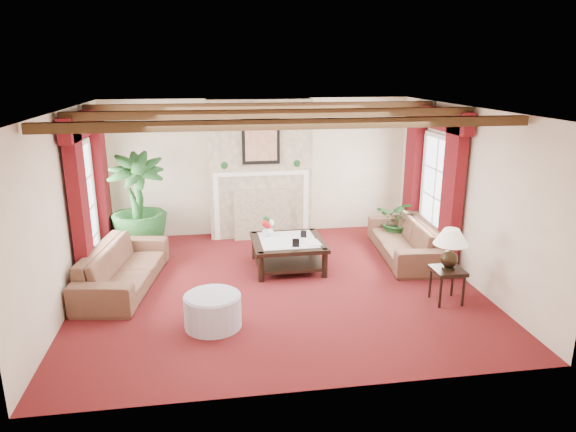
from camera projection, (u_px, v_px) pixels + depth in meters
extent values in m
plane|color=#4C0D13|center=(278.00, 285.00, 8.01)|extent=(6.00, 6.00, 0.00)
plane|color=white|center=(277.00, 109.00, 7.26)|extent=(6.00, 6.00, 0.00)
cube|color=beige|center=(259.00, 167.00, 10.25)|extent=(6.00, 0.02, 2.70)
cube|color=beige|center=(66.00, 210.00, 7.20)|extent=(0.02, 5.50, 2.70)
cube|color=beige|center=(466.00, 194.00, 8.07)|extent=(0.02, 5.50, 2.70)
imported|color=#330E19|center=(123.00, 260.00, 7.84)|extent=(2.45, 1.36, 0.88)
imported|color=#330E19|center=(405.00, 233.00, 9.12)|extent=(2.33, 1.04, 0.87)
imported|color=black|center=(139.00, 225.00, 9.32)|extent=(1.49, 2.09, 1.02)
imported|color=black|center=(398.00, 225.00, 9.87)|extent=(1.67, 1.67, 0.69)
cylinder|color=#A3A0B5|center=(213.00, 311.00, 6.69)|extent=(0.74, 0.74, 0.43)
imported|color=silver|center=(268.00, 231.00, 8.77)|extent=(0.34, 0.34, 0.19)
imported|color=black|center=(306.00, 235.00, 8.35)|extent=(0.24, 0.06, 0.32)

